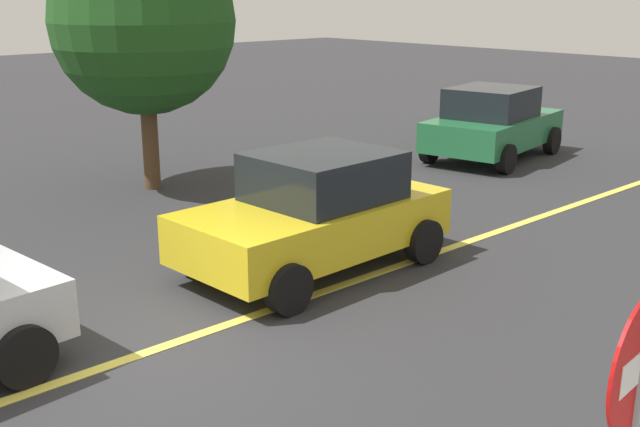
# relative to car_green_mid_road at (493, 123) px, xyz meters

# --- Properties ---
(ground_plane) EXTENTS (80.00, 80.00, 0.00)m
(ground_plane) POSITION_rel_car_green_mid_road_xyz_m (-11.34, -3.45, -0.82)
(ground_plane) COLOR #2D2D30
(lane_marking_centre) EXTENTS (28.00, 0.16, 0.01)m
(lane_marking_centre) POSITION_rel_car_green_mid_road_xyz_m (-8.34, -3.45, -0.82)
(lane_marking_centre) COLOR #E0D14C
(car_green_mid_road) EXTENTS (4.11, 2.63, 1.65)m
(car_green_mid_road) POSITION_rel_car_green_mid_road_xyz_m (0.00, 0.00, 0.00)
(car_green_mid_road) COLOR #236B3D
(car_green_mid_road) RESTS_ON ground_plane
(car_yellow_approaching) EXTENTS (3.89, 2.16, 1.64)m
(car_yellow_approaching) POSITION_rel_car_green_mid_road_xyz_m (-7.90, -2.71, -0.01)
(car_yellow_approaching) COLOR gold
(car_yellow_approaching) RESTS_ON ground_plane
(tree_left_verge) EXTENTS (3.47, 3.47, 4.93)m
(tree_left_verge) POSITION_rel_car_green_mid_road_xyz_m (-7.24, 2.83, 2.37)
(tree_left_verge) COLOR #513823
(tree_left_verge) RESTS_ON ground_plane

